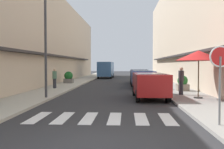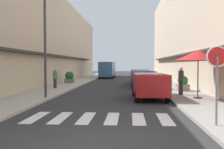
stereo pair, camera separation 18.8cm
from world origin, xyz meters
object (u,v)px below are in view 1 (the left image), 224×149
(delivery_van, at_px, (106,69))
(planter_midblock, at_px, (183,84))
(cafe_umbrella, at_px, (199,56))
(planter_far, at_px, (69,77))
(parked_car_near, at_px, (150,83))
(street_lamp, at_px, (49,34))
(pedestrian_walking_far, at_px, (181,80))
(pedestrian_walking_near, at_px, (55,78))
(round_street_sign, at_px, (220,65))
(parked_car_far, at_px, (139,75))
(parked_car_mid, at_px, (143,77))

(delivery_van, relative_size, planter_midblock, 5.06)
(cafe_umbrella, xyz_separation_m, planter_far, (-9.77, 11.54, -1.78))
(parked_car_near, distance_m, street_lamp, 6.35)
(cafe_umbrella, bearing_deg, pedestrian_walking_far, 109.42)
(planter_far, height_order, pedestrian_walking_near, pedestrian_walking_near)
(delivery_van, height_order, cafe_umbrella, cafe_umbrella)
(cafe_umbrella, bearing_deg, round_street_sign, -99.72)
(street_lamp, relative_size, pedestrian_walking_near, 3.83)
(delivery_van, relative_size, pedestrian_walking_far, 3.20)
(delivery_van, height_order, planter_midblock, delivery_van)
(parked_car_far, bearing_deg, parked_car_near, -90.00)
(street_lamp, xyz_separation_m, pedestrian_walking_near, (-1.27, 5.74, -2.76))
(planter_far, bearing_deg, pedestrian_walking_far, -47.08)
(round_street_sign, distance_m, pedestrian_walking_near, 14.83)
(round_street_sign, bearing_deg, parked_car_near, 102.00)
(delivery_van, relative_size, round_street_sign, 2.26)
(cafe_umbrella, bearing_deg, planter_far, 130.24)
(parked_car_near, relative_size, pedestrian_walking_far, 2.59)
(round_street_sign, distance_m, cafe_umbrella, 6.65)
(round_street_sign, distance_m, street_lamp, 9.77)
(parked_car_far, distance_m, pedestrian_walking_far, 11.30)
(planter_midblock, bearing_deg, street_lamp, -152.60)
(round_street_sign, distance_m, pedestrian_walking_far, 8.28)
(parked_car_near, xyz_separation_m, cafe_umbrella, (2.61, -0.47, 1.53))
(parked_car_near, distance_m, delivery_van, 23.68)
(parked_car_near, bearing_deg, cafe_umbrella, -10.26)
(parked_car_mid, bearing_deg, planter_far, 149.13)
(planter_far, xyz_separation_m, pedestrian_walking_far, (9.18, -9.87, 0.34))
(round_street_sign, height_order, planter_midblock, round_street_sign)
(street_lamp, bearing_deg, parked_car_mid, 52.43)
(round_street_sign, bearing_deg, delivery_van, 100.87)
(parked_car_far, distance_m, planter_far, 7.27)
(cafe_umbrella, height_order, pedestrian_walking_near, cafe_umbrella)
(parked_car_near, bearing_deg, pedestrian_walking_far, 30.79)
(planter_midblock, xyz_separation_m, planter_far, (-9.80, 7.35, 0.06))
(delivery_van, bearing_deg, planter_far, -103.06)
(parked_car_mid, height_order, planter_midblock, parked_car_mid)
(parked_car_mid, bearing_deg, round_street_sign, -83.84)
(delivery_van, relative_size, planter_far, 4.70)
(parked_car_far, relative_size, cafe_umbrella, 1.72)
(planter_midblock, distance_m, pedestrian_walking_near, 9.70)
(parked_car_mid, bearing_deg, delivery_van, 104.70)
(delivery_van, distance_m, planter_far, 12.55)
(round_street_sign, bearing_deg, planter_midblock, 83.87)
(parked_car_near, relative_size, cafe_umbrella, 1.68)
(street_lamp, relative_size, pedestrian_walking_far, 3.47)
(parked_car_near, height_order, parked_car_far, same)
(pedestrian_walking_near, distance_m, pedestrian_walking_far, 9.80)
(parked_car_mid, height_order, parked_car_far, same)
(parked_car_near, relative_size, pedestrian_walking_near, 2.86)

